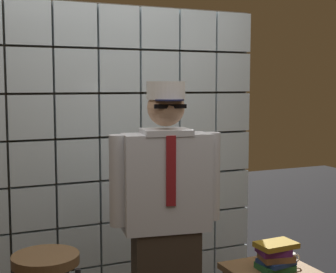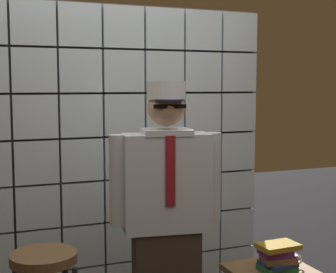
% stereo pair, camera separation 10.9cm
% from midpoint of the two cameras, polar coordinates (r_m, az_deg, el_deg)
% --- Properties ---
extents(glass_block_wall, '(2.30, 0.10, 2.30)m').
position_cam_midpoint_polar(glass_block_wall, '(3.82, -4.29, -2.35)').
color(glass_block_wall, silver).
rests_on(glass_block_wall, ground).
extents(standing_person, '(0.68, 0.33, 1.70)m').
position_cam_midpoint_polar(standing_person, '(3.01, 0.84, -9.34)').
color(standing_person, '#382D23').
rests_on(standing_person, ground).
extents(book_stack, '(0.25, 0.21, 0.18)m').
position_cam_midpoint_polar(book_stack, '(3.29, 13.31, -13.28)').
color(book_stack, '#1E592D').
rests_on(book_stack, side_table).
extents(coffee_mug, '(0.13, 0.08, 0.09)m').
position_cam_midpoint_polar(coffee_mug, '(3.38, 14.88, -13.65)').
color(coffee_mug, silver).
rests_on(coffee_mug, side_table).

